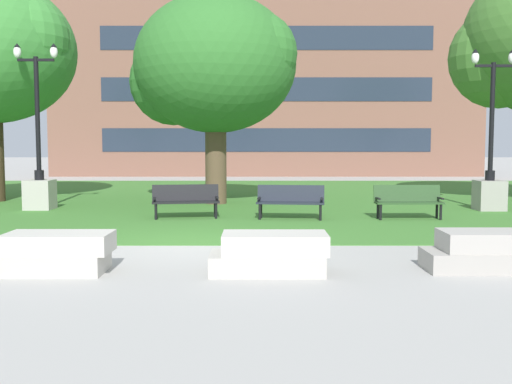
{
  "coord_description": "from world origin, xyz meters",
  "views": [
    {
      "loc": [
        1.25,
        -11.87,
        2.07
      ],
      "look_at": [
        1.29,
        -1.4,
        1.2
      ],
      "focal_mm": 42.0,
      "sensor_mm": 36.0,
      "label": 1
    }
  ],
  "objects_px": {
    "concrete_block_center": "(51,254)",
    "concrete_block_left": "(268,254)",
    "concrete_block_right": "(484,251)",
    "lamp_post_left": "(487,178)",
    "park_bench_near_left": "(183,199)",
    "park_bench_near_right": "(288,200)",
    "park_bench_far_left": "(406,199)",
    "lamp_post_center": "(37,176)"
  },
  "relations": [
    {
      "from": "park_bench_near_left",
      "to": "concrete_block_left",
      "type": "bearing_deg",
      "value": -72.51
    },
    {
      "from": "concrete_block_center",
      "to": "concrete_block_left",
      "type": "height_order",
      "value": "same"
    },
    {
      "from": "concrete_block_center",
      "to": "lamp_post_center",
      "type": "height_order",
      "value": "lamp_post_center"
    },
    {
      "from": "park_bench_near_left",
      "to": "lamp_post_left",
      "type": "relative_size",
      "value": 0.39
    },
    {
      "from": "concrete_block_left",
      "to": "lamp_post_center",
      "type": "height_order",
      "value": "lamp_post_center"
    },
    {
      "from": "park_bench_near_right",
      "to": "concrete_block_left",
      "type": "bearing_deg",
      "value": -96.04
    },
    {
      "from": "concrete_block_right",
      "to": "park_bench_far_left",
      "type": "xyz_separation_m",
      "value": [
        0.35,
        6.39,
        0.23
      ]
    },
    {
      "from": "park_bench_near_right",
      "to": "lamp_post_left",
      "type": "xyz_separation_m",
      "value": [
        6.14,
        2.1,
        0.47
      ]
    },
    {
      "from": "park_bench_near_right",
      "to": "lamp_post_center",
      "type": "height_order",
      "value": "lamp_post_center"
    },
    {
      "from": "concrete_block_right",
      "to": "park_bench_near_right",
      "type": "distance_m",
      "value": 6.96
    },
    {
      "from": "concrete_block_right",
      "to": "lamp_post_center",
      "type": "xyz_separation_m",
      "value": [
        -10.36,
        8.67,
        0.73
      ]
    },
    {
      "from": "park_bench_far_left",
      "to": "lamp_post_left",
      "type": "xyz_separation_m",
      "value": [
        2.98,
        2.07,
        0.47
      ]
    },
    {
      "from": "park_bench_far_left",
      "to": "concrete_block_center",
      "type": "bearing_deg",
      "value": -138.05
    },
    {
      "from": "park_bench_near_left",
      "to": "lamp_post_center",
      "type": "distance_m",
      "value": 5.2
    },
    {
      "from": "park_bench_far_left",
      "to": "park_bench_near_right",
      "type": "bearing_deg",
      "value": -179.45
    },
    {
      "from": "park_bench_far_left",
      "to": "park_bench_near_left",
      "type": "bearing_deg",
      "value": 178.44
    },
    {
      "from": "concrete_block_center",
      "to": "concrete_block_left",
      "type": "xyz_separation_m",
      "value": [
        3.46,
        -0.03,
        0.0
      ]
    },
    {
      "from": "concrete_block_center",
      "to": "park_bench_near_right",
      "type": "distance_m",
      "value": 7.75
    },
    {
      "from": "concrete_block_right",
      "to": "lamp_post_left",
      "type": "relative_size",
      "value": 0.4
    },
    {
      "from": "park_bench_far_left",
      "to": "lamp_post_center",
      "type": "height_order",
      "value": "lamp_post_center"
    },
    {
      "from": "concrete_block_left",
      "to": "concrete_block_right",
      "type": "bearing_deg",
      "value": 3.59
    },
    {
      "from": "lamp_post_center",
      "to": "park_bench_near_right",
      "type": "bearing_deg",
      "value": -17.03
    },
    {
      "from": "park_bench_near_left",
      "to": "park_bench_far_left",
      "type": "xyz_separation_m",
      "value": [
        5.99,
        -0.16,
        0.0
      ]
    },
    {
      "from": "concrete_block_left",
      "to": "lamp_post_left",
      "type": "bearing_deg",
      "value": 51.74
    },
    {
      "from": "concrete_block_center",
      "to": "lamp_post_center",
      "type": "xyz_separation_m",
      "value": [
        -3.4,
        8.86,
        0.73
      ]
    },
    {
      "from": "concrete_block_center",
      "to": "concrete_block_left",
      "type": "distance_m",
      "value": 3.46
    },
    {
      "from": "park_bench_near_left",
      "to": "park_bench_near_right",
      "type": "distance_m",
      "value": 2.84
    },
    {
      "from": "park_bench_near_left",
      "to": "lamp_post_left",
      "type": "height_order",
      "value": "lamp_post_left"
    },
    {
      "from": "park_bench_near_left",
      "to": "lamp_post_left",
      "type": "bearing_deg",
      "value": 11.97
    },
    {
      "from": "concrete_block_right",
      "to": "lamp_post_center",
      "type": "relative_size",
      "value": 0.38
    },
    {
      "from": "concrete_block_left",
      "to": "concrete_block_right",
      "type": "distance_m",
      "value": 3.51
    },
    {
      "from": "park_bench_near_right",
      "to": "lamp_post_left",
      "type": "bearing_deg",
      "value": 18.83
    },
    {
      "from": "concrete_block_center",
      "to": "lamp_post_left",
      "type": "height_order",
      "value": "lamp_post_left"
    },
    {
      "from": "park_bench_near_left",
      "to": "lamp_post_left",
      "type": "xyz_separation_m",
      "value": [
        8.97,
        1.9,
        0.47
      ]
    },
    {
      "from": "concrete_block_center",
      "to": "park_bench_near_left",
      "type": "bearing_deg",
      "value": 78.89
    },
    {
      "from": "concrete_block_left",
      "to": "park_bench_near_left",
      "type": "distance_m",
      "value": 7.1
    },
    {
      "from": "concrete_block_center",
      "to": "park_bench_near_right",
      "type": "bearing_deg",
      "value": 57.6
    },
    {
      "from": "concrete_block_right",
      "to": "lamp_post_left",
      "type": "height_order",
      "value": "lamp_post_left"
    },
    {
      "from": "lamp_post_center",
      "to": "lamp_post_left",
      "type": "bearing_deg",
      "value": -0.91
    },
    {
      "from": "park_bench_near_left",
      "to": "park_bench_far_left",
      "type": "height_order",
      "value": "same"
    },
    {
      "from": "concrete_block_left",
      "to": "concrete_block_center",
      "type": "bearing_deg",
      "value": 179.43
    },
    {
      "from": "lamp_post_left",
      "to": "park_bench_near_right",
      "type": "bearing_deg",
      "value": -161.17
    }
  ]
}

